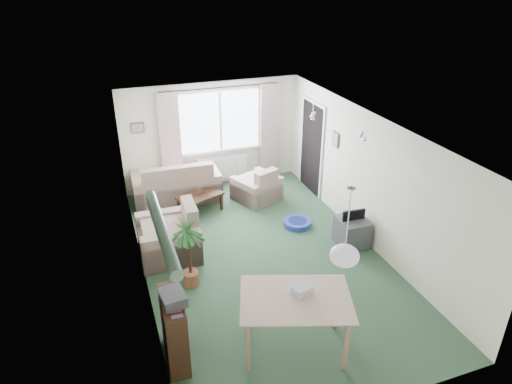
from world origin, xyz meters
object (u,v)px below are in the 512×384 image
object	(u,v)px
coffee_table	(200,203)
tv_cube	(352,232)
houseplant	(189,251)
pet_bed	(297,223)
bookshelf	(174,330)
armchair_corner	(257,183)
armchair_left	(168,231)
sofa	(176,180)
dining_table	(295,324)

from	to	relation	value
coffee_table	tv_cube	size ratio (longest dim) A/B	1.58
houseplant	pet_bed	size ratio (longest dim) A/B	2.33
bookshelf	tv_cube	distance (m)	3.90
armchair_corner	houseplant	distance (m)	3.18
coffee_table	houseplant	size ratio (longest dim) A/B	0.69
armchair_left	coffee_table	bearing A→B (deg)	147.88
coffee_table	sofa	bearing A→B (deg)	113.92
houseplant	armchair_left	bearing A→B (deg)	100.09
armchair_left	houseplant	xyz separation A→B (m)	(0.17, -0.98, 0.17)
houseplant	tv_cube	xyz separation A→B (m)	(3.03, 0.18, -0.39)
bookshelf	dining_table	xyz separation A→B (m)	(1.51, -0.35, -0.07)
sofa	coffee_table	world-z (taller)	sofa
bookshelf	houseplant	xyz separation A→B (m)	(0.51, 1.45, 0.17)
tv_cube	armchair_left	bearing A→B (deg)	168.99
armchair_left	armchair_corner	bearing A→B (deg)	125.92
sofa	pet_bed	distance (m)	2.83
armchair_corner	tv_cube	size ratio (longest dim) A/B	1.53
pet_bed	armchair_left	bearing A→B (deg)	-176.81
armchair_left	pet_bed	bearing A→B (deg)	94.79
coffee_table	pet_bed	xyz separation A→B (m)	(1.67, -1.18, -0.15)
coffee_table	houseplant	bearing A→B (deg)	-107.11
armchair_left	tv_cube	xyz separation A→B (m)	(3.20, -0.80, -0.22)
armchair_corner	armchair_left	bearing A→B (deg)	12.17
sofa	houseplant	size ratio (longest dim) A/B	1.43
armchair_left	houseplant	world-z (taller)	houseplant
armchair_left	houseplant	size ratio (longest dim) A/B	0.83
houseplant	pet_bed	world-z (taller)	houseplant
coffee_table	pet_bed	bearing A→B (deg)	-35.27
sofa	armchair_left	world-z (taller)	armchair_left
armchair_corner	bookshelf	xyz separation A→B (m)	(-2.52, -3.91, 0.09)
armchair_left	coffee_table	size ratio (longest dim) A/B	1.20
pet_bed	dining_table	bearing A→B (deg)	-115.24
armchair_corner	tv_cube	xyz separation A→B (m)	(1.02, -2.29, -0.13)
sofa	dining_table	size ratio (longest dim) A/B	1.41
armchair_corner	houseplant	size ratio (longest dim) A/B	0.67
armchair_left	sofa	bearing A→B (deg)	167.11
sofa	armchair_left	bearing A→B (deg)	77.21
armchair_left	coffee_table	xyz separation A→B (m)	(0.88, 1.32, -0.28)
sofa	dining_table	bearing A→B (deg)	99.12
sofa	armchair_left	distance (m)	2.16
coffee_table	bookshelf	bearing A→B (deg)	-108.06
houseplant	dining_table	size ratio (longest dim) A/B	0.98
houseplant	pet_bed	distance (m)	2.69
dining_table	houseplant	bearing A→B (deg)	119.09
sofa	bookshelf	bearing A→B (deg)	80.67
coffee_table	houseplant	distance (m)	2.44
armchair_left	pet_bed	xyz separation A→B (m)	(2.55, 0.14, -0.42)
armchair_corner	bookshelf	bearing A→B (deg)	35.09
tv_cube	sofa	bearing A→B (deg)	135.66
armchair_corner	houseplant	world-z (taller)	houseplant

